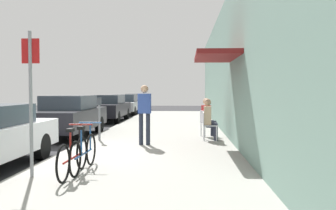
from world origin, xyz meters
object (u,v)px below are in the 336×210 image
(parked_car_1, at_px, (68,116))
(cafe_chair_1, at_px, (206,122))
(bicycle_0, at_px, (84,152))
(pedestrian_standing, at_px, (145,110))
(parked_car_2, at_px, (108,108))
(street_sign, at_px, (31,92))
(parked_car_4, at_px, (136,102))
(seated_patron_0, at_px, (209,118))
(parked_car_3, at_px, (125,104))
(seated_patron_1, at_px, (208,116))
(bicycle_1, at_px, (73,156))
(cafe_chair_0, at_px, (207,124))
(parking_meter, at_px, (99,116))

(parked_car_1, xyz_separation_m, cafe_chair_1, (4.91, -0.63, -0.14))
(bicycle_0, bearing_deg, pedestrian_standing, 76.78)
(parked_car_2, distance_m, cafe_chair_1, 8.54)
(street_sign, xyz_separation_m, cafe_chair_1, (3.41, 5.78, -1.02))
(parked_car_4, bearing_deg, seated_patron_0, -74.98)
(parked_car_2, xyz_separation_m, parked_car_3, (0.00, 5.45, -0.02))
(bicycle_0, bearing_deg, parked_car_3, 97.38)
(street_sign, distance_m, pedestrian_standing, 4.18)
(parked_car_1, relative_size, parked_car_4, 1.00)
(parked_car_2, height_order, seated_patron_0, parked_car_2)
(parked_car_2, bearing_deg, pedestrian_standing, -71.01)
(parked_car_1, distance_m, bicycle_0, 6.33)
(parked_car_1, bearing_deg, seated_patron_1, -7.02)
(parked_car_4, distance_m, seated_patron_1, 18.31)
(parked_car_4, relative_size, bicycle_1, 2.57)
(bicycle_0, bearing_deg, cafe_chair_0, 59.11)
(parked_car_3, distance_m, pedestrian_standing, 14.71)
(bicycle_0, relative_size, cafe_chair_1, 1.97)
(parked_car_3, bearing_deg, pedestrian_standing, -77.94)
(parked_car_4, bearing_deg, parked_car_3, -90.00)
(seated_patron_1, bearing_deg, parked_car_4, 105.75)
(parked_car_1, bearing_deg, parked_car_3, 90.00)
(bicycle_0, height_order, cafe_chair_0, bicycle_0)
(street_sign, xyz_separation_m, bicycle_0, (0.79, 0.52, -1.16))
(parking_meter, bearing_deg, street_sign, -90.61)
(parking_meter, relative_size, pedestrian_standing, 0.78)
(parked_car_2, height_order, parked_car_3, parked_car_2)
(parked_car_4, bearing_deg, bicycle_0, -84.29)
(cafe_chair_1, xyz_separation_m, pedestrian_standing, (-1.84, -1.94, 0.50))
(cafe_chair_0, xyz_separation_m, seated_patron_0, (0.06, -0.00, 0.19))
(parked_car_2, bearing_deg, parked_car_1, -90.00)
(street_sign, relative_size, cafe_chair_1, 2.99)
(parking_meter, xyz_separation_m, bicycle_1, (0.67, -4.60, -0.41))
(seated_patron_0, xyz_separation_m, cafe_chair_1, (-0.06, 0.88, -0.19))
(parked_car_1, xyz_separation_m, bicycle_1, (2.22, -6.29, -0.28))
(parked_car_1, height_order, parked_car_2, parked_car_1)
(parking_meter, height_order, bicycle_0, parking_meter)
(pedestrian_standing, bearing_deg, cafe_chair_0, 29.96)
(pedestrian_standing, bearing_deg, parking_meter, 149.77)
(parking_meter, bearing_deg, parked_car_3, 96.55)
(parked_car_1, relative_size, parked_car_2, 1.00)
(parked_car_4, relative_size, cafe_chair_1, 5.06)
(bicycle_1, bearing_deg, seated_patron_1, 64.10)
(pedestrian_standing, bearing_deg, parked_car_2, 108.99)
(parked_car_1, distance_m, street_sign, 6.64)
(bicycle_1, distance_m, cafe_chair_0, 5.48)
(seated_patron_1, bearing_deg, seated_patron_0, -90.06)
(parking_meter, bearing_deg, cafe_chair_1, 17.41)
(bicycle_0, height_order, seated_patron_0, seated_patron_0)
(bicycle_1, height_order, seated_patron_1, seated_patron_1)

